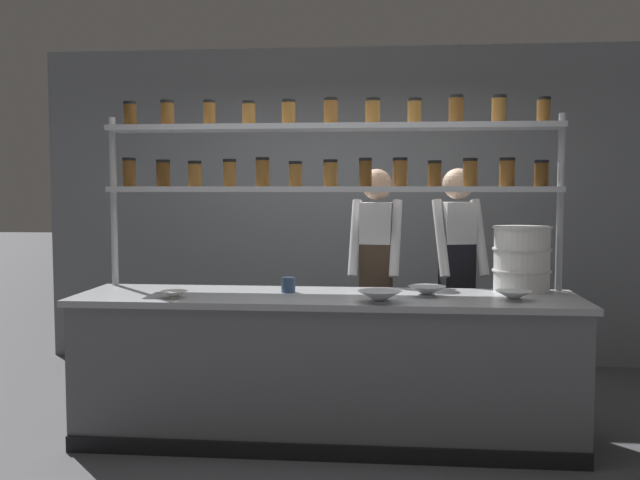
# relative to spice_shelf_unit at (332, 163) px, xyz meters

# --- Properties ---
(ground_plane) EXTENTS (40.00, 40.00, 0.00)m
(ground_plane) POSITION_rel_spice_shelf_unit_xyz_m (-0.01, -0.33, -1.75)
(ground_plane) COLOR #4C4C51
(back_wall) EXTENTS (5.53, 0.12, 2.84)m
(back_wall) POSITION_rel_spice_shelf_unit_xyz_m (-0.01, 1.77, -0.33)
(back_wall) COLOR gray
(back_wall) RESTS_ON ground_plane
(prep_counter) EXTENTS (3.13, 0.76, 0.92)m
(prep_counter) POSITION_rel_spice_shelf_unit_xyz_m (-0.01, -0.33, -1.29)
(prep_counter) COLOR slate
(prep_counter) RESTS_ON ground_plane
(spice_shelf_unit) EXTENTS (3.02, 0.28, 2.19)m
(spice_shelf_unit) POSITION_rel_spice_shelf_unit_xyz_m (0.00, 0.00, 0.00)
(spice_shelf_unit) COLOR #ADAFB5
(spice_shelf_unit) RESTS_ON ground_plane
(chef_left) EXTENTS (0.39, 0.32, 1.72)m
(chef_left) POSITION_rel_spice_shelf_unit_xyz_m (0.29, 0.36, -0.75)
(chef_left) COLOR black
(chef_left) RESTS_ON ground_plane
(chef_center) EXTENTS (0.41, 0.35, 1.73)m
(chef_center) POSITION_rel_spice_shelf_unit_xyz_m (0.87, 0.39, -0.75)
(chef_center) COLOR black
(chef_center) RESTS_ON ground_plane
(container_stack) EXTENTS (0.37, 0.37, 0.42)m
(container_stack) POSITION_rel_spice_shelf_unit_xyz_m (1.23, -0.05, -0.62)
(container_stack) COLOR white
(container_stack) RESTS_ON prep_counter
(prep_bowl_near_left) EXTENTS (0.23, 0.23, 0.06)m
(prep_bowl_near_left) POSITION_rel_spice_shelf_unit_xyz_m (0.61, -0.33, -0.80)
(prep_bowl_near_left) COLOR silver
(prep_bowl_near_left) RESTS_ON prep_counter
(prep_bowl_center_front) EXTENTS (0.16, 0.16, 0.04)m
(prep_bowl_center_front) POSITION_rel_spice_shelf_unit_xyz_m (-0.91, -0.55, -0.81)
(prep_bowl_center_front) COLOR silver
(prep_bowl_center_front) RESTS_ON prep_counter
(prep_bowl_center_back) EXTENTS (0.26, 0.26, 0.07)m
(prep_bowl_center_back) POSITION_rel_spice_shelf_unit_xyz_m (0.33, -0.60, -0.80)
(prep_bowl_center_back) COLOR #B2B7BC
(prep_bowl_center_back) RESTS_ON prep_counter
(prep_bowl_near_right) EXTENTS (0.21, 0.21, 0.06)m
(prep_bowl_near_right) POSITION_rel_spice_shelf_unit_xyz_m (1.12, -0.45, -0.80)
(prep_bowl_near_right) COLOR silver
(prep_bowl_near_right) RESTS_ON prep_counter
(serving_cup_front) EXTENTS (0.09, 0.09, 0.10)m
(serving_cup_front) POSITION_rel_spice_shelf_unit_xyz_m (-0.26, -0.24, -0.78)
(serving_cup_front) COLOR #334C70
(serving_cup_front) RESTS_ON prep_counter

